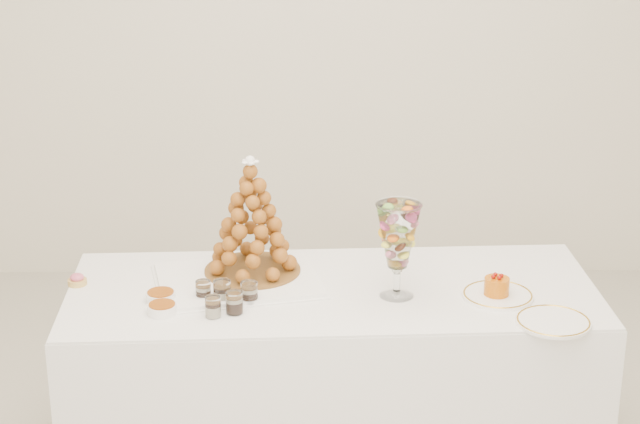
{
  "coord_description": "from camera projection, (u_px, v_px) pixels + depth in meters",
  "views": [
    {
      "loc": [
        -0.05,
        -3.02,
        2.15
      ],
      "look_at": [
        -0.03,
        0.22,
        0.97
      ],
      "focal_mm": 60.0,
      "sensor_mm": 36.0,
      "label": 1
    }
  ],
  "objects": [
    {
      "name": "verrine_e",
      "position": [
        234.0,
        303.0,
        3.4
      ],
      "size": [
        0.06,
        0.06,
        0.07
      ],
      "primitive_type": "cylinder",
      "rotation": [
        0.0,
        0.0,
        0.18
      ],
      "color": "white",
      "rests_on": "buffet_table"
    },
    {
      "name": "macaron_vase",
      "position": [
        398.0,
        237.0,
        3.47
      ],
      "size": [
        0.15,
        0.15,
        0.32
      ],
      "color": "white",
      "rests_on": "buffet_table"
    },
    {
      "name": "ramekin_back",
      "position": [
        161.0,
        297.0,
        3.49
      ],
      "size": [
        0.1,
        0.1,
        0.03
      ],
      "primitive_type": "cylinder",
      "color": "white",
      "rests_on": "buffet_table"
    },
    {
      "name": "ramekin_front",
      "position": [
        162.0,
        309.0,
        3.41
      ],
      "size": [
        0.1,
        0.1,
        0.03
      ],
      "primitive_type": "cylinder",
      "color": "white",
      "rests_on": "buffet_table"
    },
    {
      "name": "cake_plate",
      "position": [
        498.0,
        295.0,
        3.53
      ],
      "size": [
        0.23,
        0.23,
        0.01
      ],
      "primitive_type": "cylinder",
      "color": "white",
      "rests_on": "buffet_table"
    },
    {
      "name": "mousse_cake",
      "position": [
        497.0,
        286.0,
        3.51
      ],
      "size": [
        0.08,
        0.08,
        0.07
      ],
      "color": "#C25C09",
      "rests_on": "cake_plate"
    },
    {
      "name": "verrine_c",
      "position": [
        249.0,
        293.0,
        3.47
      ],
      "size": [
        0.06,
        0.06,
        0.08
      ],
      "primitive_type": "cylinder",
      "rotation": [
        0.0,
        0.0,
        -0.1
      ],
      "color": "white",
      "rests_on": "buffet_table"
    },
    {
      "name": "verrine_a",
      "position": [
        203.0,
        291.0,
        3.49
      ],
      "size": [
        0.06,
        0.06,
        0.07
      ],
      "primitive_type": "cylinder",
      "rotation": [
        0.0,
        0.0,
        -0.18
      ],
      "color": "white",
      "rests_on": "buffet_table"
    },
    {
      "name": "verrine_d",
      "position": [
        213.0,
        307.0,
        3.38
      ],
      "size": [
        0.06,
        0.06,
        0.07
      ],
      "primitive_type": "cylinder",
      "rotation": [
        0.0,
        0.0,
        0.17
      ],
      "color": "white",
      "rests_on": "buffet_table"
    },
    {
      "name": "buffet_table",
      "position": [
        332.0,
        378.0,
        3.71
      ],
      "size": [
        1.81,
        0.79,
        0.68
      ],
      "rotation": [
        0.0,
        0.0,
        0.04
      ],
      "color": "white",
      "rests_on": "ground"
    },
    {
      "name": "pink_tart",
      "position": [
        77.0,
        280.0,
        3.62
      ],
      "size": [
        0.06,
        0.06,
        0.04
      ],
      "color": "tan",
      "rests_on": "buffet_table"
    },
    {
      "name": "lace_tray",
      "position": [
        238.0,
        280.0,
        3.63
      ],
      "size": [
        0.61,
        0.51,
        0.02
      ],
      "primitive_type": "cube",
      "rotation": [
        0.0,
        0.0,
        0.23
      ],
      "color": "white",
      "rests_on": "buffet_table"
    },
    {
      "name": "spare_plate",
      "position": [
        553.0,
        322.0,
        3.34
      ],
      "size": [
        0.24,
        0.24,
        0.01
      ],
      "primitive_type": "cylinder",
      "color": "white",
      "rests_on": "buffet_table"
    },
    {
      "name": "verrine_b",
      "position": [
        222.0,
        292.0,
        3.47
      ],
      "size": [
        0.07,
        0.07,
        0.08
      ],
      "primitive_type": "cylinder",
      "rotation": [
        0.0,
        0.0,
        -0.16
      ],
      "color": "white",
      "rests_on": "buffet_table"
    },
    {
      "name": "croquembouche",
      "position": [
        251.0,
        216.0,
        3.62
      ],
      "size": [
        0.33,
        0.33,
        0.41
      ],
      "rotation": [
        0.0,
        0.0,
        -0.22
      ],
      "color": "brown",
      "rests_on": "lace_tray"
    }
  ]
}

